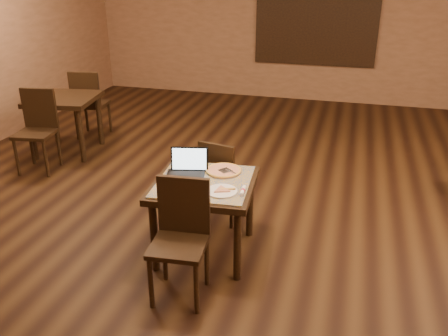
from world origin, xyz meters
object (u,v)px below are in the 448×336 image
(chair_main_near, at_px, (181,232))
(other_table_b, at_px, (65,106))
(other_table_b_chair_near, at_px, (38,125))
(chair_main_far, at_px, (221,177))
(laptop, at_px, (187,168))
(tiled_table, at_px, (204,191))
(pizza_pan, at_px, (224,172))
(other_table_b_chair_far, at_px, (89,101))

(chair_main_near, xyz_separation_m, other_table_b, (-2.76, 2.62, 0.12))
(other_table_b, relative_size, other_table_b_chair_near, 0.94)
(chair_main_far, distance_m, laptop, 0.62)
(tiled_table, bearing_deg, laptop, 147.39)
(chair_main_far, relative_size, other_table_b, 0.91)
(chair_main_near, distance_m, pizza_pan, 0.88)
(chair_main_far, height_order, other_table_b, chair_main_far)
(tiled_table, relative_size, other_table_b_chair_near, 0.91)
(laptop, xyz_separation_m, pizza_pan, (0.32, 0.13, -0.06))
(pizza_pan, relative_size, other_table_b_chair_near, 0.30)
(laptop, bearing_deg, other_table_b_chair_far, 121.99)
(other_table_b, distance_m, other_table_b_chair_near, 0.64)
(other_table_b, bearing_deg, tiled_table, -44.68)
(chair_main_far, distance_m, other_table_b_chair_near, 2.86)
(chair_main_far, bearing_deg, other_table_b_chair_near, -3.23)
(tiled_table, bearing_deg, other_table_b_chair_near, 149.18)
(pizza_pan, bearing_deg, laptop, -157.40)
(pizza_pan, distance_m, other_table_b_chair_near, 3.11)
(tiled_table, xyz_separation_m, chair_main_near, (-0.01, -0.61, -0.08))
(other_table_b_chair_near, bearing_deg, laptop, -34.86)
(other_table_b_chair_near, bearing_deg, other_table_b, 80.01)
(other_table_b, relative_size, other_table_b_chair_far, 0.94)
(tiled_table, relative_size, other_table_b_chair_far, 0.91)
(other_table_b_chair_far, bearing_deg, chair_main_far, 134.83)
(chair_main_near, relative_size, other_table_b, 1.00)
(laptop, relative_size, pizza_pan, 1.23)
(pizza_pan, relative_size, other_table_b_chair_far, 0.30)
(chair_main_near, distance_m, chair_main_far, 1.23)
(tiled_table, relative_size, chair_main_near, 0.97)
(other_table_b_chair_near, bearing_deg, pizza_pan, -30.06)
(tiled_table, height_order, other_table_b_chair_far, other_table_b_chair_far)
(other_table_b_chair_far, bearing_deg, pizza_pan, 131.40)
(other_table_b, bearing_deg, other_table_b_chair_near, -99.99)
(chair_main_far, xyz_separation_m, laptop, (-0.18, -0.51, 0.30))
(other_table_b_chair_far, bearing_deg, laptop, 126.49)
(other_table_b_chair_far, bearing_deg, chair_main_near, 121.45)
(tiled_table, height_order, pizza_pan, pizza_pan)
(laptop, xyz_separation_m, other_table_b_chair_far, (-2.55, 2.53, -0.21))
(laptop, xyz_separation_m, other_table_b_chair_near, (-2.58, 1.27, -0.21))
(laptop, xyz_separation_m, other_table_b, (-2.56, 1.90, -0.13))
(chair_main_far, height_order, laptop, laptop)
(chair_main_far, relative_size, other_table_b_chair_near, 0.86)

